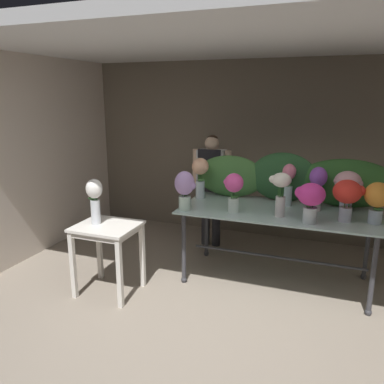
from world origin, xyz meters
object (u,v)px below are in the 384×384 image
display_table_glass (278,220)px  vase_white_roses_tall (95,198)px  vase_ivory_hydrangea (281,189)px  side_table_white (107,235)px  vase_violet_anemones (318,184)px  florist (211,179)px  vase_sunset_tulips (378,199)px  vase_fuchsia_freesia (234,189)px  vase_blush_snapdragons (348,186)px  vase_lilac_roses (185,188)px  vase_rosy_lilies (289,181)px  vase_peach_peonies (200,174)px  vase_magenta_carnations (310,198)px  vase_scarlet_dahlias (348,195)px

display_table_glass → vase_white_roses_tall: (-1.82, -0.90, 0.31)m
vase_white_roses_tall → vase_ivory_hydrangea: bearing=19.8°
side_table_white → vase_violet_anemones: vase_violet_anemones is taller
side_table_white → florist: (0.62, 1.72, 0.32)m
florist → vase_sunset_tulips: size_ratio=3.77×
florist → vase_fuchsia_freesia: size_ratio=3.66×
florist → vase_fuchsia_freesia: (0.59, -1.06, 0.15)m
vase_blush_snapdragons → vase_fuchsia_freesia: (-1.17, -0.44, -0.04)m
vase_ivory_hydrangea → vase_lilac_roses: bearing=-172.9°
florist → vase_rosy_lilies: florist is taller
display_table_glass → vase_lilac_roses: vase_lilac_roses is taller
vase_lilac_roses → vase_fuchsia_freesia: size_ratio=1.02×
vase_ivory_hydrangea → vase_peach_peonies: vase_peach_peonies is taller
vase_magenta_carnations → vase_ivory_hydrangea: bearing=159.3°
vase_scarlet_dahlias → vase_white_roses_tall: size_ratio=0.88×
vase_fuchsia_freesia → vase_rosy_lilies: vase_rosy_lilies is taller
display_table_glass → vase_rosy_lilies: 0.46m
vase_blush_snapdragons → vase_scarlet_dahlias: vase_blush_snapdragons is taller
vase_scarlet_dahlias → vase_white_roses_tall: bearing=-163.7°
display_table_glass → vase_scarlet_dahlias: vase_scarlet_dahlias is taller
vase_blush_snapdragons → vase_sunset_tulips: (0.28, -0.32, -0.04)m
vase_magenta_carnations → vase_peach_peonies: bearing=158.7°
vase_violet_anemones → vase_sunset_tulips: bearing=-23.7°
vase_violet_anemones → vase_rosy_lilies: size_ratio=1.00×
display_table_glass → vase_white_roses_tall: vase_white_roses_tall is taller
vase_fuchsia_freesia → vase_rosy_lilies: bearing=40.8°
vase_magenta_carnations → vase_violet_anemones: (0.04, 0.48, 0.05)m
vase_fuchsia_freesia → display_table_glass: bearing=28.1°
side_table_white → vase_magenta_carnations: (2.03, 0.55, 0.47)m
vase_magenta_carnations → vase_scarlet_dahlias: 0.40m
vase_blush_snapdragons → vase_fuchsia_freesia: bearing=-159.3°
florist → vase_peach_peonies: (0.06, -0.64, 0.21)m
florist → vase_lilac_roses: 1.19m
florist → vase_blush_snapdragons: size_ratio=3.48×
side_table_white → vase_rosy_lilies: size_ratio=1.57×
vase_ivory_hydrangea → vase_rosy_lilies: size_ratio=0.95×
vase_blush_snapdragons → vase_ivory_hydrangea: bearing=-147.1°
vase_sunset_tulips → vase_white_roses_tall: size_ratio=0.86×
vase_lilac_roses → vase_white_roses_tall: size_ratio=0.90×
vase_sunset_tulips → vase_lilac_roses: bearing=-173.2°
vase_blush_snapdragons → vase_scarlet_dahlias: bearing=-90.6°
display_table_glass → vase_violet_anemones: (0.39, 0.13, 0.42)m
side_table_white → vase_lilac_roses: (0.69, 0.54, 0.46)m
side_table_white → vase_sunset_tulips: (2.66, 0.78, 0.47)m
display_table_glass → vase_fuchsia_freesia: bearing=-151.9°
vase_blush_snapdragons → vase_rosy_lilies: bearing=178.3°
display_table_glass → vase_sunset_tulips: 1.06m
vase_sunset_tulips → vase_white_roses_tall: 2.90m
vase_rosy_lilies → vase_sunset_tulips: size_ratio=1.17×
vase_blush_snapdragons → vase_white_roses_tall: size_ratio=0.93×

